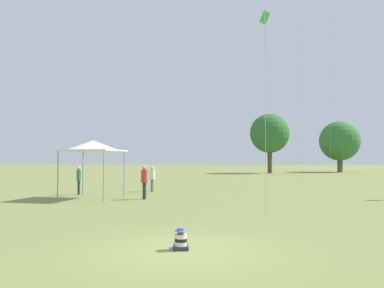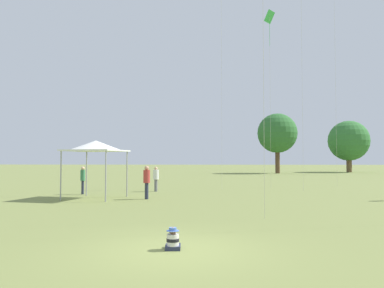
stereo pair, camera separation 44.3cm
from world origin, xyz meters
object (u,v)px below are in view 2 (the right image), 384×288
Objects in this scene: canopy_tent at (96,146)px; distant_tree_0 at (349,141)px; kite_6 at (270,24)px; distant_tree_1 at (277,133)px; person_standing_1 at (83,177)px; seated_toddler at (173,240)px; person_standing_2 at (156,177)px; person_standing_3 at (147,179)px.

distant_tree_0 reaches higher than canopy_tent.
distant_tree_0 is (29.94, 45.34, 2.48)m from canopy_tent.
kite_6 is 31.72m from distant_tree_1.
person_standing_1 is at bearing 20.58° from kite_6.
person_standing_1 is 0.18× the size of distant_tree_1.
seated_toddler is at bearing -63.84° from canopy_tent.
distant_tree_1 is (11.06, 51.11, 6.15)m from seated_toddler.
distant_tree_0 is at bearing 50.81° from person_standing_2.
person_standing_3 is 0.53× the size of canopy_tent.
person_standing_1 reaches higher than seated_toddler.
distant_tree_0 is at bearing 56.57° from canopy_tent.
distant_tree_0 is 0.93× the size of distant_tree_1.
kite_6 is at bearing -100.42° from distant_tree_1.
kite_6 reaches higher than seated_toddler.
seated_toddler is 11.81m from person_standing_3.
seated_toddler is 0.06× the size of distant_tree_0.
person_standing_1 is at bearing -156.79° from person_standing_2.
seated_toddler is 62.10m from distant_tree_0.
person_standing_3 is 0.19× the size of distant_tree_1.
person_standing_3 is at bearing 41.59° from kite_6.
canopy_tent is 54.39m from distant_tree_0.
seated_toddler is 0.06× the size of distant_tree_1.
distant_tree_1 reaches higher than canopy_tent.
person_standing_3 is 0.21× the size of distant_tree_0.
person_standing_3 is 17.11m from kite_6.
canopy_tent is at bearing -123.43° from distant_tree_0.
person_standing_1 is 53.40m from distant_tree_0.
seated_toddler is 24.85m from kite_6.
distant_tree_1 is at bearing 67.03° from canopy_tent.
distant_tree_0 is at bearing -164.52° from person_standing_3.
kite_6 is (12.75, 6.53, 11.94)m from person_standing_1.
distant_tree_0 is at bearing -85.59° from person_standing_1.
person_standing_2 is 0.92× the size of person_standing_3.
kite_6 is 41.61m from distant_tree_0.
person_standing_1 is (-7.30, 14.06, 0.85)m from seated_toddler.
distant_tree_0 reaches higher than seated_toddler.
person_standing_2 is at bearing -123.91° from distant_tree_0.
seated_toddler is at bearing -84.89° from person_standing_2.
distant_tree_1 is (5.61, 30.51, -6.65)m from kite_6.
distant_tree_0 is at bearing -123.89° from kite_6.
seated_toddler is at bearing -113.07° from distant_tree_0.
kite_6 is 1.58× the size of distant_tree_0.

